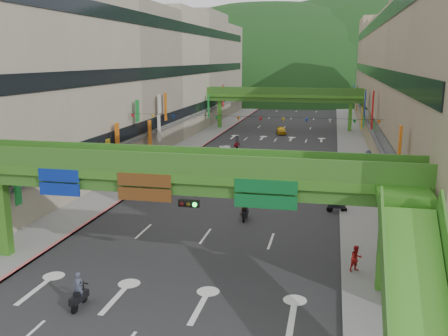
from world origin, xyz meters
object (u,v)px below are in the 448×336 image
at_px(overpass_near, 191,187).
at_px(pedestrian_red, 356,261).
at_px(scooter_rider_near, 79,292).
at_px(scooter_rider_mid, 245,206).
at_px(car_silver, 225,152).
at_px(car_yellow, 281,130).

bearing_deg(overpass_near, pedestrian_red, 16.45).
relative_size(scooter_rider_near, scooter_rider_mid, 0.86).
bearing_deg(car_silver, scooter_rider_mid, -83.68).
distance_m(overpass_near, scooter_rider_mid, 11.48).
distance_m(overpass_near, scooter_rider_near, 7.62).
relative_size(overpass_near, pedestrian_red, 18.73).
bearing_deg(scooter_rider_near, pedestrian_red, 27.73).
relative_size(overpass_near, scooter_rider_mid, 13.15).
bearing_deg(scooter_rider_near, scooter_rider_mid, 69.72).
distance_m(scooter_rider_near, car_yellow, 59.32).
height_order(overpass_near, scooter_rider_mid, overpass_near).
relative_size(scooter_rider_near, pedestrian_red, 1.23).
distance_m(car_yellow, pedestrian_red, 53.08).
relative_size(car_yellow, pedestrian_red, 2.39).
relative_size(overpass_near, car_silver, 6.98).
bearing_deg(overpass_near, scooter_rider_near, -135.44).
height_order(scooter_rider_mid, car_yellow, scooter_rider_mid).
height_order(car_yellow, pedestrian_red, pedestrian_red).
xyz_separation_m(scooter_rider_near, scooter_rider_mid, (5.56, 15.05, 0.27)).
bearing_deg(scooter_rider_mid, overpass_near, -95.96).
bearing_deg(overpass_near, car_silver, 99.17).
height_order(overpass_near, car_silver, overpass_near).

